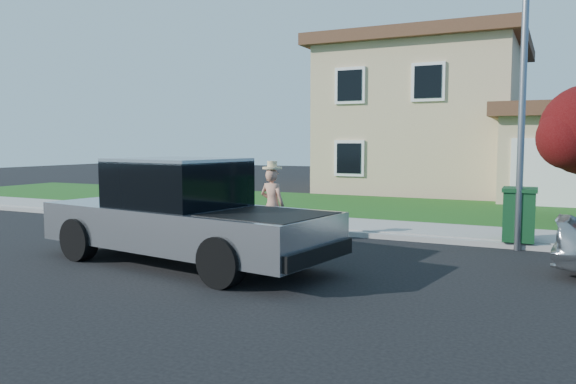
% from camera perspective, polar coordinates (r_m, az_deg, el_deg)
% --- Properties ---
extents(ground, '(80.00, 80.00, 0.00)m').
position_cam_1_polar(ground, '(11.51, -4.40, -6.20)').
color(ground, black).
rests_on(ground, ground).
extents(curb, '(40.00, 0.20, 0.12)m').
position_cam_1_polar(curb, '(13.67, 5.40, -4.17)').
color(curb, gray).
rests_on(curb, ground).
extents(sidewalk, '(40.00, 2.00, 0.15)m').
position_cam_1_polar(sidewalk, '(14.69, 6.90, -3.49)').
color(sidewalk, gray).
rests_on(sidewalk, ground).
extents(lawn, '(40.00, 7.00, 0.10)m').
position_cam_1_polar(lawn, '(18.98, 11.31, -1.71)').
color(lawn, '#193E11').
rests_on(lawn, ground).
extents(house, '(14.00, 11.30, 6.85)m').
position_cam_1_polar(house, '(26.52, 16.40, 6.82)').
color(house, tan).
rests_on(house, ground).
extents(pickup_truck, '(6.18, 2.89, 1.95)m').
position_cam_1_polar(pickup_truck, '(10.54, -10.60, -2.29)').
color(pickup_truck, black).
rests_on(pickup_truck, ground).
extents(woman, '(0.65, 0.47, 1.83)m').
position_cam_1_polar(woman, '(12.72, -1.61, -1.18)').
color(woman, tan).
rests_on(woman, ground).
extents(trash_bin, '(0.72, 0.82, 1.14)m').
position_cam_1_polar(trash_bin, '(12.96, 22.44, -2.06)').
color(trash_bin, '#0F3A1B').
rests_on(trash_bin, sidewalk).
extents(street_lamp, '(0.33, 0.76, 5.80)m').
position_cam_1_polar(street_lamp, '(12.51, 22.68, 9.54)').
color(street_lamp, slate).
rests_on(street_lamp, ground).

